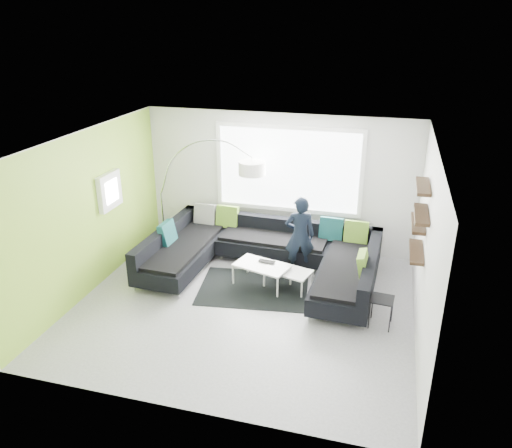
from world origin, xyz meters
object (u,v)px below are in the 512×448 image
(arc_lamp, at_px, (161,193))
(laptop, at_px, (266,263))
(coffee_table, at_px, (275,276))
(side_table, at_px, (381,312))
(person, at_px, (300,236))
(sectional_sofa, at_px, (262,258))

(arc_lamp, xyz_separation_m, laptop, (2.46, -1.00, -0.76))
(coffee_table, bearing_deg, laptop, 177.09)
(coffee_table, relative_size, arc_lamp, 0.52)
(arc_lamp, bearing_deg, side_table, -18.83)
(arc_lamp, height_order, side_table, arc_lamp)
(laptop, bearing_deg, side_table, -15.66)
(side_table, relative_size, person, 0.32)
(sectional_sofa, height_order, arc_lamp, arc_lamp)
(person, bearing_deg, arc_lamp, -21.78)
(sectional_sofa, distance_m, arc_lamp, 2.59)
(arc_lamp, xyz_separation_m, person, (2.96, -0.42, -0.42))
(coffee_table, height_order, person, person)
(sectional_sofa, bearing_deg, arc_lamp, 163.33)
(side_table, distance_m, person, 2.17)
(person, bearing_deg, coffee_table, 50.00)
(sectional_sofa, distance_m, person, 0.82)
(person, bearing_deg, side_table, 124.56)
(person, xyz_separation_m, laptop, (-0.50, -0.58, -0.34))
(sectional_sofa, height_order, laptop, sectional_sofa)
(side_table, bearing_deg, arc_lamp, 158.03)
(sectional_sofa, height_order, person, person)
(sectional_sofa, xyz_separation_m, side_table, (2.19, -1.02, -0.15))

